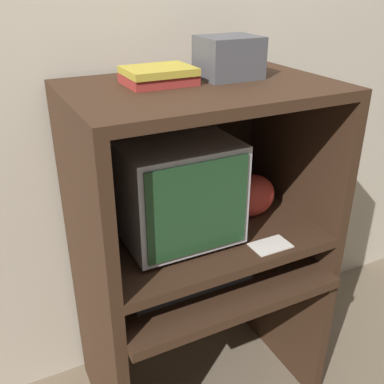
{
  "coord_description": "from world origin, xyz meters",
  "views": [
    {
      "loc": [
        -0.69,
        -1.0,
        1.67
      ],
      "look_at": [
        -0.03,
        0.3,
        0.97
      ],
      "focal_mm": 42.0,
      "sensor_mm": 36.0,
      "label": 1
    }
  ],
  "objects_px": {
    "keyboard": "(189,282)",
    "mouse": "(254,264)",
    "snack_bag": "(250,196)",
    "storage_box": "(229,57)",
    "book_stack": "(158,76)",
    "crt_monitor": "(169,183)"
  },
  "relations": [
    {
      "from": "keyboard",
      "to": "storage_box",
      "type": "relative_size",
      "value": 2.29
    },
    {
      "from": "snack_bag",
      "to": "storage_box",
      "type": "relative_size",
      "value": 1.02
    },
    {
      "from": "book_stack",
      "to": "storage_box",
      "type": "distance_m",
      "value": 0.26
    },
    {
      "from": "mouse",
      "to": "storage_box",
      "type": "distance_m",
      "value": 0.77
    },
    {
      "from": "snack_bag",
      "to": "storage_box",
      "type": "distance_m",
      "value": 0.53
    },
    {
      "from": "mouse",
      "to": "snack_bag",
      "type": "xyz_separation_m",
      "value": [
        0.05,
        0.13,
        0.22
      ]
    },
    {
      "from": "crt_monitor",
      "to": "snack_bag",
      "type": "xyz_separation_m",
      "value": [
        0.33,
        -0.03,
        -0.11
      ]
    },
    {
      "from": "book_stack",
      "to": "storage_box",
      "type": "xyz_separation_m",
      "value": [
        0.25,
        -0.02,
        0.04
      ]
    },
    {
      "from": "keyboard",
      "to": "crt_monitor",
      "type": "bearing_deg",
      "value": 91.62
    },
    {
      "from": "crt_monitor",
      "to": "mouse",
      "type": "bearing_deg",
      "value": -30.38
    },
    {
      "from": "keyboard",
      "to": "book_stack",
      "type": "xyz_separation_m",
      "value": [
        -0.02,
        0.18,
        0.7
      ]
    },
    {
      "from": "crt_monitor",
      "to": "snack_bag",
      "type": "relative_size",
      "value": 2.3
    },
    {
      "from": "crt_monitor",
      "to": "mouse",
      "type": "distance_m",
      "value": 0.46
    },
    {
      "from": "snack_bag",
      "to": "mouse",
      "type": "bearing_deg",
      "value": -112.39
    },
    {
      "from": "crt_monitor",
      "to": "keyboard",
      "type": "height_order",
      "value": "crt_monitor"
    },
    {
      "from": "book_stack",
      "to": "crt_monitor",
      "type": "bearing_deg",
      "value": -68.91
    },
    {
      "from": "book_stack",
      "to": "storage_box",
      "type": "height_order",
      "value": "storage_box"
    },
    {
      "from": "book_stack",
      "to": "keyboard",
      "type": "bearing_deg",
      "value": -84.66
    },
    {
      "from": "keyboard",
      "to": "snack_bag",
      "type": "relative_size",
      "value": 2.23
    },
    {
      "from": "keyboard",
      "to": "mouse",
      "type": "relative_size",
      "value": 8.0
    },
    {
      "from": "keyboard",
      "to": "book_stack",
      "type": "distance_m",
      "value": 0.73
    },
    {
      "from": "mouse",
      "to": "book_stack",
      "type": "distance_m",
      "value": 0.78
    }
  ]
}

